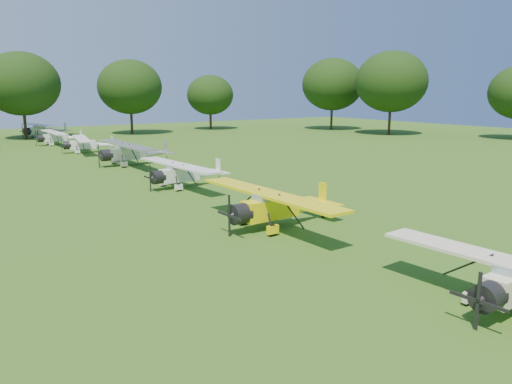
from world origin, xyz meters
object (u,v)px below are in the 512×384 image
(aircraft_6, at_px, (58,136))
(aircraft_2, at_px, (278,204))
(aircraft_7, at_px, (44,129))
(aircraft_4, at_px, (133,151))
(aircraft_5, at_px, (87,143))
(aircraft_3, at_px, (185,172))

(aircraft_6, bearing_deg, aircraft_2, -90.44)
(aircraft_6, height_order, aircraft_7, aircraft_7)
(aircraft_4, height_order, aircraft_5, aircraft_4)
(aircraft_5, height_order, aircraft_6, aircraft_6)
(aircraft_2, distance_m, aircraft_4, 26.33)
(aircraft_2, height_order, aircraft_4, aircraft_4)
(aircraft_5, relative_size, aircraft_6, 0.99)
(aircraft_2, height_order, aircraft_7, aircraft_7)
(aircraft_2, xyz_separation_m, aircraft_5, (0.65, 38.83, -0.13))
(aircraft_6, xyz_separation_m, aircraft_7, (0.64, 12.42, 0.15))
(aircraft_3, distance_m, aircraft_4, 13.31)
(aircraft_3, bearing_deg, aircraft_2, -97.90)
(aircraft_2, distance_m, aircraft_5, 38.83)
(aircraft_2, xyz_separation_m, aircraft_4, (1.64, 26.28, 0.10))
(aircraft_2, xyz_separation_m, aircraft_7, (0.52, 62.00, 0.05))
(aircraft_2, bearing_deg, aircraft_7, 87.57)
(aircraft_3, height_order, aircraft_4, aircraft_4)
(aircraft_2, bearing_deg, aircraft_3, 84.37)
(aircraft_4, xyz_separation_m, aircraft_6, (-1.76, 23.30, -0.20))
(aircraft_2, bearing_deg, aircraft_4, 84.48)
(aircraft_3, relative_size, aircraft_7, 0.90)
(aircraft_6, bearing_deg, aircraft_5, -86.48)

